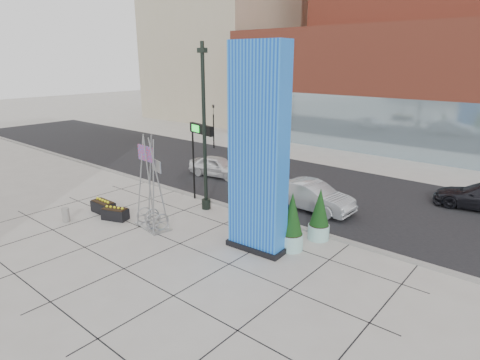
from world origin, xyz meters
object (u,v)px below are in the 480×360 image
Objects in this scene: lamp_post at (205,145)px; concrete_bollard at (66,215)px; overhead_street_sign at (202,135)px; public_art_sculpture at (152,204)px; car_silver_mid at (312,196)px; car_white_west at (218,167)px; blue_pylon at (258,155)px.

concrete_bollard is at bearing -125.55° from lamp_post.
lamp_post is at bearing -25.78° from overhead_street_sign.
public_art_sculpture reaches higher than overhead_street_sign.
car_silver_mid is (4.87, 7.21, -0.43)m from public_art_sculpture.
overhead_street_sign is (-0.97, 0.80, 0.30)m from lamp_post.
lamp_post is 7.17m from car_white_west.
car_white_west is 0.89× the size of car_silver_mid.
lamp_post is 1.86× the size of car_silver_mid.
overhead_street_sign is 7.05m from car_silver_mid.
overhead_street_sign reaches higher than car_white_west.
blue_pylon is at bearing 24.25° from public_art_sculpture.
lamp_post is 6.56m from car_silver_mid.
blue_pylon is 12.26m from car_white_west.
car_white_west is (0.34, 11.20, 0.36)m from concrete_bollard.
public_art_sculpture is 4.80m from concrete_bollard.
concrete_bollard is 0.15× the size of car_silver_mid.
car_silver_mid is (8.58, -1.54, 0.07)m from car_white_west.
blue_pylon is 1.89× the size of public_art_sculpture.
lamp_post is 8.08m from concrete_bollard.
lamp_post reaches higher than car_white_west.
car_silver_mid is at bearing 65.41° from public_art_sculpture.
lamp_post is at bearing -151.24° from car_white_west.
concrete_bollard is 8.38m from overhead_street_sign.
car_white_west is (-9.19, 7.31, -3.54)m from blue_pylon.
blue_pylon is at bearing 22.24° from concrete_bollard.
car_white_west is at bearing 127.24° from lamp_post.
overhead_street_sign reaches higher than concrete_bollard.
overhead_street_sign is (3.31, 6.80, 3.61)m from concrete_bollard.
car_silver_mid is at bearing 40.55° from overhead_street_sign.
overhead_street_sign is at bearing 140.71° from lamp_post.
concrete_bollard is at bearing 139.05° from car_silver_mid.
concrete_bollard is 13.15m from car_silver_mid.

